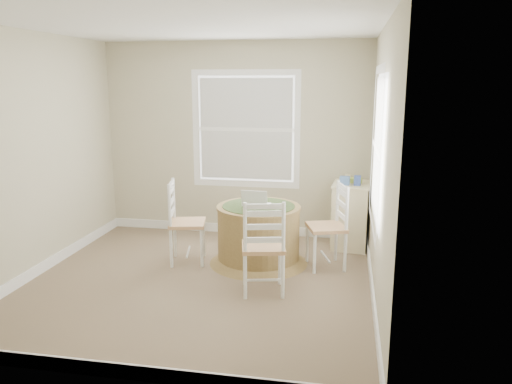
% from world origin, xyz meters
% --- Properties ---
extents(room, '(3.64, 3.64, 2.64)m').
position_xyz_m(room, '(0.17, 0.16, 1.30)').
color(room, '#826852').
rests_on(room, ground).
extents(round_table, '(1.14, 1.14, 0.69)m').
position_xyz_m(round_table, '(0.52, 0.69, 0.38)').
color(round_table, olive).
rests_on(round_table, ground).
extents(chair_left, '(0.48, 0.50, 0.95)m').
position_xyz_m(chair_left, '(-0.30, 0.57, 0.47)').
color(chair_left, white).
rests_on(chair_left, ground).
extents(chair_near, '(0.50, 0.48, 0.95)m').
position_xyz_m(chair_near, '(0.71, -0.11, 0.47)').
color(chair_near, white).
rests_on(chair_near, ground).
extents(chair_right, '(0.51, 0.52, 0.95)m').
position_xyz_m(chair_right, '(1.29, 0.69, 0.47)').
color(chair_right, white).
rests_on(chair_right, ground).
extents(laptop, '(0.31, 0.28, 0.21)m').
position_xyz_m(laptop, '(0.49, 0.69, 0.71)').
color(laptop, white).
rests_on(laptop, round_table).
extents(mouse, '(0.06, 0.09, 0.03)m').
position_xyz_m(mouse, '(0.64, 0.59, 0.69)').
color(mouse, white).
rests_on(mouse, round_table).
extents(phone, '(0.05, 0.09, 0.02)m').
position_xyz_m(phone, '(0.75, 0.59, 0.69)').
color(phone, '#B7BABF').
rests_on(phone, round_table).
extents(keys, '(0.06, 0.05, 0.02)m').
position_xyz_m(keys, '(0.70, 0.70, 0.69)').
color(keys, black).
rests_on(keys, round_table).
extents(corner_chest, '(0.51, 0.65, 0.83)m').
position_xyz_m(corner_chest, '(1.56, 1.49, 0.41)').
color(corner_chest, beige).
rests_on(corner_chest, ground).
extents(tissue_box, '(0.13, 0.13, 0.10)m').
position_xyz_m(tissue_box, '(1.47, 1.39, 0.88)').
color(tissue_box, '#537ABD').
rests_on(tissue_box, corner_chest).
extents(box_yellow, '(0.16, 0.11, 0.06)m').
position_xyz_m(box_yellow, '(1.62, 1.54, 0.86)').
color(box_yellow, '#C7DF4F').
rests_on(box_yellow, corner_chest).
extents(box_blue, '(0.09, 0.09, 0.12)m').
position_xyz_m(box_blue, '(1.64, 1.37, 0.89)').
color(box_blue, '#3751A6').
rests_on(box_blue, corner_chest).
extents(cup_cream, '(0.07, 0.07, 0.09)m').
position_xyz_m(cup_cream, '(1.51, 1.66, 0.87)').
color(cup_cream, beige).
rests_on(cup_cream, corner_chest).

